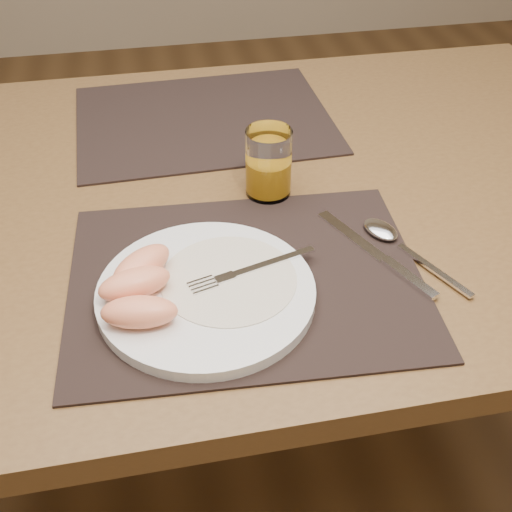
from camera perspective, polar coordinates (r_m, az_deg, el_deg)
The scene contains 11 objects.
ground at distance 1.55m, azimuth -1.26°, elevation -17.53°, with size 5.00×5.00×0.00m, color brown.
table at distance 1.05m, azimuth -1.77°, elevation 2.53°, with size 1.40×0.90×0.75m.
placemat_near at distance 0.83m, azimuth -0.91°, elevation -2.01°, with size 0.45×0.35×0.00m, color black.
placemat_far at distance 1.19m, azimuth -4.65°, elevation 12.02°, with size 0.45×0.35×0.00m, color black.
plate at distance 0.79m, azimuth -4.45°, elevation -3.27°, with size 0.27×0.27×0.02m, color white.
plate_dressing at distance 0.80m, azimuth -2.44°, elevation -2.05°, with size 0.17×0.17×0.00m.
fork at distance 0.81m, azimuth -1.21°, elevation -1.45°, with size 0.17×0.06×0.00m.
knife at distance 0.86m, azimuth 11.33°, elevation -0.31°, with size 0.10×0.21×0.01m.
spoon at distance 0.90m, azimuth 11.67°, elevation 1.83°, with size 0.10×0.18×0.01m.
juice_glass at distance 0.96m, azimuth 1.12°, elevation 8.00°, with size 0.07×0.07×0.10m.
grapefruit_wedges at distance 0.77m, azimuth -10.41°, elevation -2.67°, with size 0.11×0.15×0.04m.
Camera 1 is at (-0.13, -0.83, 1.30)m, focal length 45.00 mm.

